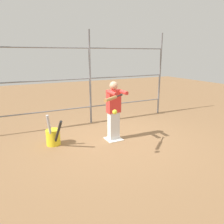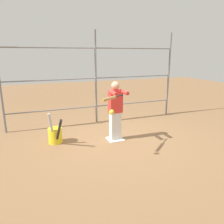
{
  "view_description": "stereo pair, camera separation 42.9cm",
  "coord_description": "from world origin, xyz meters",
  "px_view_note": "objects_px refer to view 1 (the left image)",
  "views": [
    {
      "loc": [
        2.4,
        4.71,
        2.16
      ],
      "look_at": [
        0.25,
        0.42,
        0.87
      ],
      "focal_mm": 35.0,
      "sensor_mm": 36.0,
      "label": 1
    },
    {
      "loc": [
        2.0,
        4.89,
        2.16
      ],
      "look_at": [
        0.25,
        0.42,
        0.87
      ],
      "focal_mm": 35.0,
      "sensor_mm": 36.0,
      "label": 2
    }
  ],
  "objects_px": {
    "batter": "(114,109)",
    "bat_bucket": "(53,136)",
    "softball_in_flight": "(115,112)",
    "baseball_bat_swinging": "(112,98)"
  },
  "relations": [
    {
      "from": "batter",
      "to": "bat_bucket",
      "type": "distance_m",
      "value": 1.62
    },
    {
      "from": "softball_in_flight",
      "to": "bat_bucket",
      "type": "bearing_deg",
      "value": -55.17
    },
    {
      "from": "batter",
      "to": "bat_bucket",
      "type": "xyz_separation_m",
      "value": [
        1.47,
        -0.34,
        -0.59
      ]
    },
    {
      "from": "softball_in_flight",
      "to": "bat_bucket",
      "type": "xyz_separation_m",
      "value": [
        0.96,
        -1.38,
        -0.83
      ]
    },
    {
      "from": "batter",
      "to": "bat_bucket",
      "type": "height_order",
      "value": "batter"
    },
    {
      "from": "softball_in_flight",
      "to": "baseball_bat_swinging",
      "type": "bearing_deg",
      "value": -108.09
    },
    {
      "from": "baseball_bat_swinging",
      "to": "bat_bucket",
      "type": "relative_size",
      "value": 0.86
    },
    {
      "from": "bat_bucket",
      "to": "baseball_bat_swinging",
      "type": "bearing_deg",
      "value": 135.09
    },
    {
      "from": "batter",
      "to": "baseball_bat_swinging",
      "type": "xyz_separation_m",
      "value": [
        0.41,
        0.72,
        0.45
      ]
    },
    {
      "from": "batter",
      "to": "softball_in_flight",
      "type": "relative_size",
      "value": 15.65
    }
  ]
}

